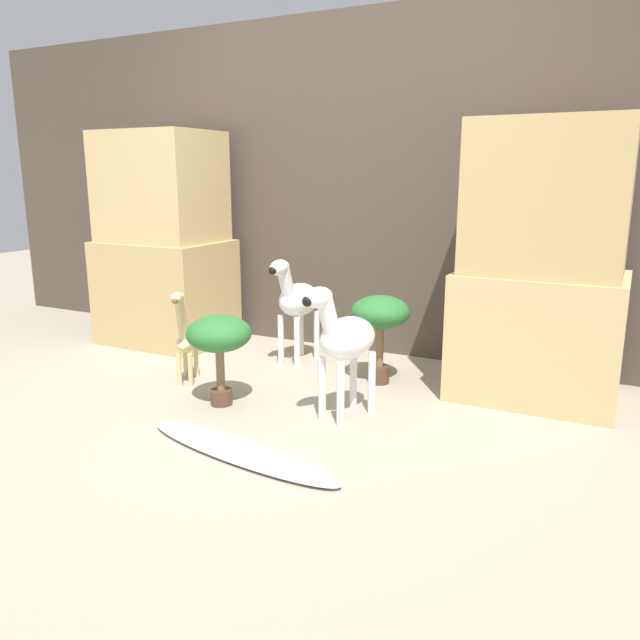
{
  "coord_description": "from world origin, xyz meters",
  "views": [
    {
      "loc": [
        1.7,
        -2.32,
        1.19
      ],
      "look_at": [
        0.15,
        0.73,
        0.38
      ],
      "focal_mm": 35.0,
      "sensor_mm": 36.0,
      "label": 1
    }
  ],
  "objects_px": {
    "zebra_left": "(296,299)",
    "potted_palm_back": "(219,337)",
    "giraffe_figurine": "(185,337)",
    "surfboard": "(238,451)",
    "zebra_right": "(344,338)",
    "potted_palm_front": "(380,317)"
  },
  "relations": [
    {
      "from": "potted_palm_front",
      "to": "potted_palm_back",
      "type": "relative_size",
      "value": 1.07
    },
    {
      "from": "surfboard",
      "to": "zebra_left",
      "type": "bearing_deg",
      "value": 108.43
    },
    {
      "from": "zebra_left",
      "to": "potted_palm_back",
      "type": "relative_size",
      "value": 1.43
    },
    {
      "from": "potted_palm_front",
      "to": "surfboard",
      "type": "height_order",
      "value": "potted_palm_front"
    },
    {
      "from": "giraffe_figurine",
      "to": "surfboard",
      "type": "distance_m",
      "value": 1.07
    },
    {
      "from": "zebra_left",
      "to": "potted_palm_front",
      "type": "bearing_deg",
      "value": -13.34
    },
    {
      "from": "zebra_left",
      "to": "potted_palm_front",
      "type": "height_order",
      "value": "zebra_left"
    },
    {
      "from": "zebra_right",
      "to": "zebra_left",
      "type": "distance_m",
      "value": 0.99
    },
    {
      "from": "potted_palm_front",
      "to": "potted_palm_back",
      "type": "height_order",
      "value": "potted_palm_front"
    },
    {
      "from": "giraffe_figurine",
      "to": "zebra_left",
      "type": "bearing_deg",
      "value": 61.14
    },
    {
      "from": "giraffe_figurine",
      "to": "potted_palm_back",
      "type": "relative_size",
      "value": 1.18
    },
    {
      "from": "zebra_right",
      "to": "surfboard",
      "type": "height_order",
      "value": "zebra_right"
    },
    {
      "from": "potted_palm_front",
      "to": "surfboard",
      "type": "bearing_deg",
      "value": -99.2
    },
    {
      "from": "zebra_left",
      "to": "surfboard",
      "type": "xyz_separation_m",
      "value": [
        0.44,
        -1.32,
        -0.39
      ]
    },
    {
      "from": "zebra_right",
      "to": "potted_palm_front",
      "type": "relative_size",
      "value": 1.33
    },
    {
      "from": "giraffe_figurine",
      "to": "zebra_right",
      "type": "bearing_deg",
      "value": -3.68
    },
    {
      "from": "zebra_left",
      "to": "surfboard",
      "type": "relative_size",
      "value": 0.63
    },
    {
      "from": "zebra_left",
      "to": "giraffe_figurine",
      "type": "xyz_separation_m",
      "value": [
        -0.36,
        -0.66,
        -0.13
      ]
    },
    {
      "from": "zebra_left",
      "to": "potted_palm_back",
      "type": "xyz_separation_m",
      "value": [
        0.02,
        -0.85,
        -0.05
      ]
    },
    {
      "from": "giraffe_figurine",
      "to": "potted_palm_back",
      "type": "bearing_deg",
      "value": -26.92
    },
    {
      "from": "zebra_right",
      "to": "potted_palm_back",
      "type": "relative_size",
      "value": 1.43
    },
    {
      "from": "giraffe_figurine",
      "to": "surfboard",
      "type": "height_order",
      "value": "giraffe_figurine"
    }
  ]
}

